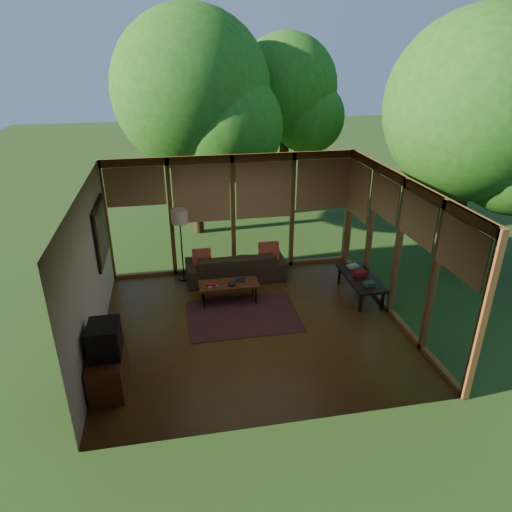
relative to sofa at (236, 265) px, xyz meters
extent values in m
plane|color=#563916|center=(0.03, -2.00, -0.32)|extent=(5.50, 5.50, 0.00)
plane|color=silver|center=(0.03, -2.00, 2.38)|extent=(5.50, 5.50, 0.00)
cube|color=beige|center=(-2.72, -2.00, 1.03)|extent=(0.04, 5.00, 2.70)
cube|color=beige|center=(0.03, -4.50, 1.03)|extent=(5.50, 0.04, 2.70)
cube|color=brown|center=(0.03, 0.50, 1.03)|extent=(5.50, 0.12, 2.70)
cube|color=brown|center=(2.78, -2.00, 1.03)|extent=(0.12, 5.00, 2.70)
plane|color=#2A4C1C|center=(8.03, 6.00, -0.33)|extent=(40.00, 40.00, 0.00)
cylinder|color=#3A2A15|center=(-0.60, 3.15, 2.12)|extent=(0.28, 0.28, 4.89)
sphere|color=#1A5613|center=(-0.60, 3.15, 3.48)|extent=(4.03, 4.03, 4.03)
cylinder|color=#3A2A15|center=(2.16, 4.39, 2.10)|extent=(0.28, 0.28, 4.85)
sphere|color=#1A5613|center=(2.16, 4.39, 3.45)|extent=(2.95, 2.95, 2.95)
cylinder|color=#3A2A15|center=(4.98, -0.50, 2.05)|extent=(0.28, 0.28, 4.74)
sphere|color=#1A5613|center=(4.98, -0.50, 3.36)|extent=(3.84, 3.84, 3.84)
cylinder|color=#3A2A15|center=(6.05, 2.74, 1.62)|extent=(0.28, 0.28, 3.88)
sphere|color=#1A5613|center=(6.05, 2.74, 2.69)|extent=(2.71, 2.71, 2.71)
cube|color=maroon|center=(-0.10, -1.63, -0.32)|extent=(2.14, 1.52, 0.01)
imported|color=#382A1C|center=(0.00, 0.00, 0.00)|extent=(2.22, 0.90, 0.64)
cube|color=maroon|center=(-0.75, -0.05, 0.26)|extent=(0.40, 0.22, 0.42)
cube|color=maroon|center=(0.75, -0.05, 0.28)|extent=(0.45, 0.24, 0.47)
cube|color=#BCB2AB|center=(-0.64, -1.07, 0.12)|extent=(0.23, 0.20, 0.03)
cube|color=maroon|center=(-0.64, -1.07, 0.15)|extent=(0.22, 0.19, 0.03)
cube|color=black|center=(-0.04, -0.94, 0.12)|extent=(0.22, 0.19, 0.03)
ellipsoid|color=black|center=(-0.24, -1.12, 0.14)|extent=(0.16, 0.16, 0.07)
cube|color=#582C18|center=(-2.44, -3.24, -0.02)|extent=(0.50, 1.00, 0.60)
cube|color=black|center=(-2.42, -3.24, 0.53)|extent=(0.45, 0.55, 0.50)
cube|color=#2D4F3E|center=(2.43, -1.70, 0.17)|extent=(0.22, 0.16, 0.08)
cube|color=maroon|center=(2.43, -1.25, 0.19)|extent=(0.26, 0.21, 0.11)
cube|color=#BCB2AB|center=(2.43, -0.85, 0.16)|extent=(0.25, 0.21, 0.06)
cylinder|color=black|center=(-1.16, 0.18, -0.31)|extent=(0.26, 0.26, 0.03)
cylinder|color=black|center=(-1.16, 0.18, 0.47)|extent=(0.03, 0.03, 1.52)
cylinder|color=beige|center=(-1.16, 0.18, 1.18)|extent=(0.36, 0.36, 0.30)
cube|color=#582C18|center=(-0.29, -1.02, 0.08)|extent=(1.20, 0.50, 0.05)
cylinder|color=black|center=(-0.82, -1.20, -0.13)|extent=(0.03, 0.03, 0.38)
cylinder|color=black|center=(0.24, -1.20, -0.13)|extent=(0.03, 0.03, 0.38)
cylinder|color=black|center=(-0.82, -0.84, -0.13)|extent=(0.03, 0.03, 0.38)
cylinder|color=black|center=(0.24, -0.84, -0.13)|extent=(0.03, 0.03, 0.38)
cube|color=black|center=(2.43, -1.30, 0.11)|extent=(0.60, 1.40, 0.05)
cube|color=black|center=(2.20, -1.90, -0.12)|extent=(0.05, 0.05, 0.40)
cube|color=black|center=(2.66, -1.90, -0.12)|extent=(0.05, 0.05, 0.40)
cube|color=black|center=(2.20, -0.70, -0.12)|extent=(0.05, 0.05, 0.40)
cube|color=black|center=(2.66, -0.70, -0.12)|extent=(0.05, 0.05, 0.40)
cube|color=black|center=(-2.69, -0.60, 1.23)|extent=(0.05, 1.35, 1.15)
cube|color=#185670|center=(-2.66, -0.60, 1.23)|extent=(0.02, 1.20, 1.00)
camera|label=1|loc=(-1.26, -9.16, 4.42)|focal=32.00mm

